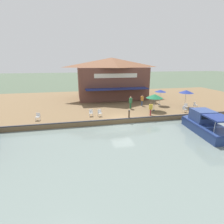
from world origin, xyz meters
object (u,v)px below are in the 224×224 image
object	(u,v)px
person_at_quay_edge	(142,99)
motorboat_nearest_quay	(203,124)
patio_umbrella_back_row	(186,92)
patio_umbrella_far_corner	(160,91)
cafe_chair_far_corner_seat	(100,113)
cafe_chair_mid_patio	(184,109)
cafe_chair_under_first_umbrella	(38,116)
cafe_chair_beside_entrance	(91,112)
cafe_chair_back_row_seat	(195,105)
person_mid_patio	(131,101)
cafe_chair_facing_river	(186,106)
tree_upstream_bank	(109,74)
mooring_post	(129,114)
patio_umbrella_mid_patio_left	(155,96)
person_near_entrance	(151,107)
waterfront_restaurant	(112,78)

from	to	relation	value
person_at_quay_edge	motorboat_nearest_quay	size ratio (longest dim) A/B	0.23
patio_umbrella_back_row	patio_umbrella_far_corner	xyz separation A→B (m)	(-1.82, -3.22, -0.08)
cafe_chair_far_corner_seat	cafe_chair_mid_patio	bearing A→B (deg)	87.46
cafe_chair_far_corner_seat	cafe_chair_under_first_umbrella	world-z (taller)	same
cafe_chair_beside_entrance	cafe_chair_back_row_seat	bearing A→B (deg)	93.11
person_mid_patio	cafe_chair_mid_patio	bearing A→B (deg)	62.71
person_at_quay_edge	motorboat_nearest_quay	xyz separation A→B (m)	(9.81, 3.00, -0.77)
cafe_chair_facing_river	cafe_chair_back_row_seat	size ratio (longest dim) A/B	1.00
patio_umbrella_far_corner	cafe_chair_mid_patio	size ratio (longest dim) A/B	2.87
patio_umbrella_back_row	cafe_chair_back_row_seat	distance (m)	2.32
patio_umbrella_far_corner	person_mid_patio	size ratio (longest dim) A/B	1.40
cafe_chair_far_corner_seat	motorboat_nearest_quay	distance (m)	11.68
cafe_chair_facing_river	tree_upstream_bank	xyz separation A→B (m)	(-16.00, -7.98, 3.66)
cafe_chair_far_corner_seat	motorboat_nearest_quay	bearing A→B (deg)	60.56
mooring_post	cafe_chair_beside_entrance	bearing A→B (deg)	-112.16
cafe_chair_far_corner_seat	person_mid_patio	size ratio (longest dim) A/B	0.49
cafe_chair_under_first_umbrella	cafe_chair_back_row_seat	xyz separation A→B (m)	(-1.13, 21.53, 0.00)
patio_umbrella_mid_patio_left	cafe_chair_back_row_seat	world-z (taller)	patio_umbrella_mid_patio_left
cafe_chair_beside_entrance	motorboat_nearest_quay	size ratio (longest dim) A/B	0.12
person_at_quay_edge	cafe_chair_mid_patio	bearing A→B (deg)	43.00
person_near_entrance	patio_umbrella_mid_patio_left	bearing A→B (deg)	145.10
waterfront_restaurant	person_mid_patio	bearing A→B (deg)	6.73
mooring_post	cafe_chair_far_corner_seat	bearing A→B (deg)	-114.30
cafe_chair_facing_river	cafe_chair_beside_entrance	bearing A→B (deg)	-88.57
cafe_chair_facing_river	cafe_chair_mid_patio	distance (m)	1.49
motorboat_nearest_quay	patio_umbrella_back_row	bearing A→B (deg)	158.46
patio_umbrella_mid_patio_left	cafe_chair_back_row_seat	distance (m)	6.73
cafe_chair_beside_entrance	person_mid_patio	bearing A→B (deg)	113.29
patio_umbrella_back_row	person_near_entrance	distance (m)	7.67
person_mid_patio	patio_umbrella_far_corner	bearing A→B (deg)	101.61
patio_umbrella_mid_patio_left	motorboat_nearest_quay	world-z (taller)	patio_umbrella_mid_patio_left
cafe_chair_far_corner_seat	cafe_chair_back_row_seat	bearing A→B (deg)	94.47
cafe_chair_back_row_seat	cafe_chair_mid_patio	distance (m)	3.30
cafe_chair_under_first_umbrella	tree_upstream_bank	bearing A→B (deg)	144.97
patio_umbrella_far_corner	person_at_quay_edge	size ratio (longest dim) A/B	1.50
tree_upstream_bank	patio_umbrella_mid_patio_left	bearing A→B (deg)	12.12
waterfront_restaurant	person_near_entrance	xyz separation A→B (m)	(12.23, 2.42, -2.69)
person_at_quay_edge	motorboat_nearest_quay	distance (m)	10.29
cafe_chair_facing_river	motorboat_nearest_quay	world-z (taller)	motorboat_nearest_quay
cafe_chair_back_row_seat	patio_umbrella_mid_patio_left	bearing A→B (deg)	-89.95
patio_umbrella_far_corner	motorboat_nearest_quay	size ratio (longest dim) A/B	0.34
cafe_chair_far_corner_seat	cafe_chair_beside_entrance	size ratio (longest dim) A/B	1.00
cafe_chair_back_row_seat	person_near_entrance	xyz separation A→B (m)	(2.05, -7.97, 0.54)
patio_umbrella_back_row	person_near_entrance	size ratio (longest dim) A/B	1.58
cafe_chair_beside_entrance	cafe_chair_under_first_umbrella	bearing A→B (deg)	-87.23
cafe_chair_under_first_umbrella	cafe_chair_back_row_seat	size ratio (longest dim) A/B	1.00
person_mid_patio	tree_upstream_bank	distance (m)	14.10
cafe_chair_mid_patio	person_mid_patio	size ratio (longest dim) A/B	0.49
cafe_chair_facing_river	cafe_chair_back_row_seat	xyz separation A→B (m)	(-0.50, 1.89, 0.00)
cafe_chair_back_row_seat	person_at_quay_edge	size ratio (longest dim) A/B	0.52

